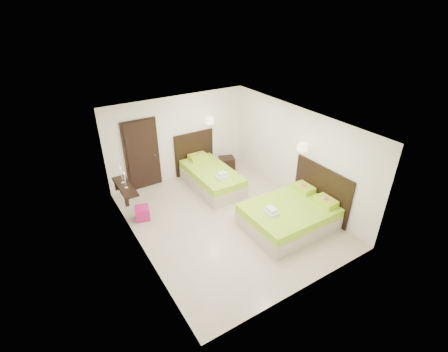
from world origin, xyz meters
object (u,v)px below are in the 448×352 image
bed_double (292,214)px  ottoman (142,213)px  bed_single (210,176)px  nightstand (227,163)px

bed_double → ottoman: 3.81m
bed_single → nightstand: bearing=32.2°
bed_single → bed_double: size_ratio=1.03×
bed_single → nightstand: size_ratio=4.67×
bed_single → bed_double: bearing=-74.7°
ottoman → nightstand: bearing=19.5°
bed_single → bed_double: 2.87m
bed_double → ottoman: bed_double is taller
bed_single → nightstand: 1.18m
bed_double → bed_single: bearing=105.3°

